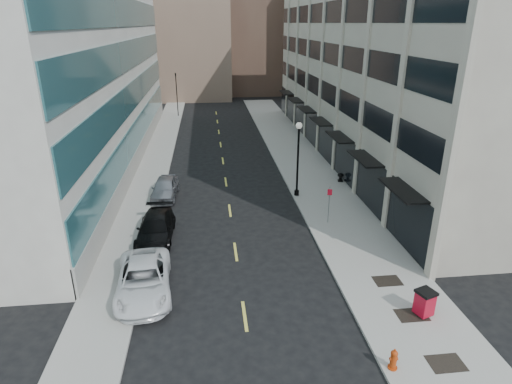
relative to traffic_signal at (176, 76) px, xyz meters
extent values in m
plane|color=black|center=(5.50, -48.00, -5.72)|extent=(160.00, 160.00, 0.00)
cube|color=gray|center=(13.00, -28.00, -5.64)|extent=(5.00, 80.00, 0.15)
cube|color=gray|center=(-1.00, -28.00, -5.64)|extent=(3.00, 80.00, 0.15)
cube|color=beige|center=(22.50, -21.00, 3.28)|extent=(14.00, 46.00, 18.00)
cube|color=black|center=(15.52, -21.00, -3.72)|extent=(0.18, 46.00, 3.60)
cube|color=black|center=(15.53, -21.00, 0.78)|extent=(0.12, 46.00, 1.80)
cube|color=black|center=(15.53, -21.00, 4.28)|extent=(0.12, 46.00, 1.80)
cube|color=black|center=(15.53, -21.00, 7.78)|extent=(0.12, 46.00, 1.80)
cube|color=beige|center=(15.50, -44.00, 3.28)|extent=(0.35, 0.60, 18.00)
cube|color=beige|center=(15.50, -38.00, 3.28)|extent=(0.35, 0.60, 18.00)
cube|color=beige|center=(15.50, -32.00, 3.28)|extent=(0.35, 0.60, 18.00)
cube|color=beige|center=(15.50, -26.00, 3.28)|extent=(0.35, 0.60, 18.00)
cube|color=beige|center=(15.50, -20.00, 3.28)|extent=(0.35, 0.60, 18.00)
cube|color=beige|center=(15.50, -14.00, 3.28)|extent=(0.35, 0.60, 18.00)
cube|color=beige|center=(15.50, -8.00, 3.28)|extent=(0.35, 0.60, 18.00)
cube|color=beige|center=(15.50, -2.00, 3.28)|extent=(0.35, 0.60, 18.00)
cube|color=black|center=(14.85, -41.00, -1.82)|extent=(1.30, 4.00, 0.12)
cube|color=black|center=(14.85, -35.00, -1.82)|extent=(1.30, 4.00, 0.12)
cube|color=black|center=(14.85, -29.00, -1.82)|extent=(1.30, 4.00, 0.12)
cube|color=black|center=(14.85, -23.00, -1.82)|extent=(1.30, 4.00, 0.12)
cube|color=black|center=(14.85, -17.00, -1.82)|extent=(1.30, 4.00, 0.12)
cube|color=black|center=(14.85, -11.00, -1.82)|extent=(1.30, 4.00, 0.12)
cube|color=black|center=(14.85, -5.00, -1.82)|extent=(1.30, 4.00, 0.12)
cube|color=silver|center=(-10.50, -21.00, 4.28)|extent=(16.00, 46.00, 20.00)
cube|color=gray|center=(-2.46, -21.00, -4.82)|extent=(0.20, 46.00, 1.80)
cube|color=#2E656B|center=(-2.47, -21.00, -2.72)|extent=(0.14, 45.60, 2.40)
cube|color=#2E656B|center=(-2.47, -21.00, 0.78)|extent=(0.14, 45.60, 2.40)
cube|color=#2E656B|center=(-2.47, -21.00, 4.28)|extent=(0.14, 45.60, 2.40)
cube|color=#2E656B|center=(-2.47, -21.00, 7.78)|extent=(0.14, 45.60, 2.40)
cube|color=#806653|center=(1.50, 20.00, 8.28)|extent=(14.00, 18.00, 28.00)
cube|color=#806653|center=(-8.50, 30.00, 5.28)|extent=(12.00, 14.00, 22.00)
cube|color=beige|center=(23.50, 18.00, 4.28)|extent=(10.00, 14.00, 20.00)
cube|color=black|center=(13.10, -50.00, -5.56)|extent=(1.40, 1.00, 0.01)
cube|color=black|center=(13.10, -47.00, -5.56)|extent=(1.40, 1.00, 0.01)
cube|color=black|center=(13.10, -44.20, -5.56)|extent=(1.40, 1.00, 0.01)
cube|color=#D8CC4C|center=(5.50, -46.00, -5.71)|extent=(0.15, 2.20, 0.01)
cube|color=#D8CC4C|center=(5.50, -40.00, -5.71)|extent=(0.15, 2.20, 0.01)
cube|color=#D8CC4C|center=(5.50, -34.00, -5.71)|extent=(0.15, 2.20, 0.01)
cube|color=#D8CC4C|center=(5.50, -28.00, -5.71)|extent=(0.15, 2.20, 0.01)
cube|color=#D8CC4C|center=(5.50, -22.00, -5.71)|extent=(0.15, 2.20, 0.01)
cube|color=#D8CC4C|center=(5.50, -16.00, -5.71)|extent=(0.15, 2.20, 0.01)
cube|color=#D8CC4C|center=(5.50, -10.00, -5.71)|extent=(0.15, 2.20, 0.01)
cube|color=#D8CC4C|center=(5.50, -4.00, -5.71)|extent=(0.15, 2.20, 0.01)
cube|color=#D8CC4C|center=(5.50, 2.00, -5.71)|extent=(0.15, 2.20, 0.01)
cylinder|color=black|center=(0.00, 0.00, -2.72)|extent=(0.12, 0.12, 6.00)
imported|color=black|center=(0.00, 0.00, 0.27)|extent=(0.66, 0.66, 1.98)
imported|color=white|center=(0.70, -43.63, -4.93)|extent=(3.07, 5.83, 1.57)
imported|color=black|center=(0.70, -37.85, -4.96)|extent=(2.25, 5.27, 1.51)
imported|color=gray|center=(0.70, -30.92, -4.94)|extent=(2.13, 4.67, 1.55)
cylinder|color=#C53C0D|center=(10.89, -50.00, -5.53)|extent=(0.37, 0.37, 0.07)
cylinder|color=#C53C0D|center=(10.89, -50.00, -5.19)|extent=(0.25, 0.25, 0.62)
sphere|color=#C53C0D|center=(10.89, -50.00, -4.86)|extent=(0.28, 0.28, 0.28)
cylinder|color=#C53C0D|center=(10.89, -50.00, -4.72)|extent=(0.08, 0.08, 0.11)
cylinder|color=#C53C0D|center=(10.89, -50.00, -5.11)|extent=(0.32, 0.13, 0.13)
cylinder|color=#C53C0D|center=(10.89, -50.02, -5.11)|extent=(0.18, 0.19, 0.17)
cube|color=#A90B20|center=(13.62, -47.00, -4.96)|extent=(0.88, 0.88, 1.10)
cube|color=black|center=(13.62, -47.00, -4.38)|extent=(0.99, 0.99, 0.13)
cylinder|color=black|center=(13.40, -46.64, -5.45)|extent=(0.07, 0.24, 0.24)
cylinder|color=black|center=(13.84, -46.64, -5.45)|extent=(0.07, 0.24, 0.24)
cylinder|color=black|center=(10.80, -32.00, -5.37)|extent=(0.35, 0.35, 0.40)
cylinder|color=black|center=(10.80, -32.00, -2.80)|extent=(0.15, 0.15, 5.09)
sphere|color=silver|center=(10.80, -32.00, -0.09)|extent=(0.49, 0.49, 0.49)
cone|color=black|center=(10.80, -32.00, 0.19)|extent=(0.13, 0.13, 0.20)
cylinder|color=slate|center=(11.90, -37.02, -4.29)|extent=(0.05, 0.05, 2.55)
cube|color=red|center=(11.90, -37.04, -3.39)|extent=(0.29, 0.11, 0.40)
cube|color=black|center=(15.10, -29.34, -5.51)|extent=(0.47, 0.47, 0.11)
cylinder|color=black|center=(15.10, -29.34, -5.28)|extent=(0.25, 0.25, 0.38)
ellipsoid|color=black|center=(15.10, -29.34, -5.02)|extent=(0.53, 0.53, 0.37)
camera|label=1|loc=(4.18, -62.19, 6.90)|focal=30.00mm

